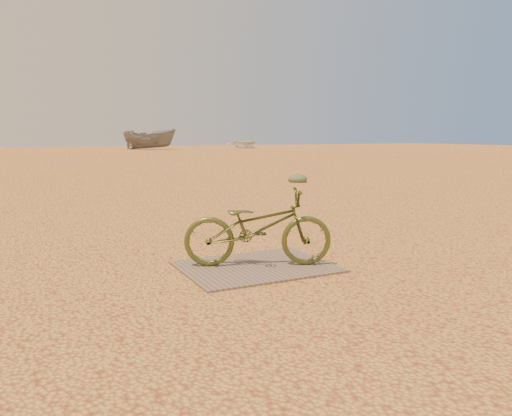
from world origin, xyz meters
name	(u,v)px	position (x,y,z in m)	size (l,w,h in m)	color
ground	(284,261)	(0.00, 0.00, 0.00)	(120.00, 120.00, 0.00)	#E8B04D
plywood_board	(256,267)	(-0.41, -0.12, 0.01)	(1.53, 1.17, 0.02)	#7B6652
bicycle	(258,227)	(-0.38, -0.11, 0.42)	(0.53, 1.53, 0.80)	#495222
boat_mid_right	(150,139)	(9.80, 43.73, 0.99)	(1.92, 5.10, 1.97)	slate
boat_far_right	(244,143)	(20.65, 45.34, 0.55)	(3.79, 5.31, 1.10)	silver
kale_b	(298,182)	(4.96, 7.94, 0.00)	(0.57, 0.57, 0.31)	#5D734E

